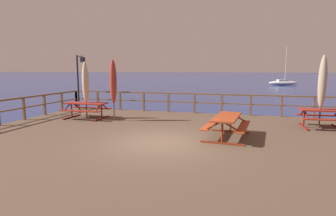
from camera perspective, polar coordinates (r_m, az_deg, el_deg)
ground_plane at (r=9.30m, az=-1.65°, el=-11.61°), size 600.00×600.00×0.00m
wooden_deck at (r=9.18m, az=-1.66°, el=-9.38°), size 15.11×12.92×0.76m
railing_waterside_far at (r=14.99m, az=5.54°, el=1.74°), size 14.91×0.10×1.09m
picnic_table_back_left at (r=13.90m, az=-16.66°, el=0.23°), size 2.02×1.40×0.78m
picnic_table_mid_right at (r=12.74m, az=29.32°, el=-1.21°), size 1.74×1.49×0.78m
picnic_table_front_right at (r=9.74m, az=12.15°, el=-2.82°), size 1.60×2.29×0.78m
patio_umbrella_tall_front at (r=13.82m, az=-16.81°, el=5.12°), size 0.32×0.32×2.75m
patio_umbrella_tall_back_left at (r=12.55m, az=29.47°, el=4.72°), size 0.32×0.32×2.94m
patio_umbrella_short_back at (r=12.83m, az=-11.34°, el=5.32°), size 0.32×0.32×2.82m
lamp_post_hooked at (r=16.85m, az=-17.92°, el=6.78°), size 0.65×0.36×3.20m
sailboat_distant at (r=59.50m, az=22.87°, el=4.89°), size 6.21×3.62×7.72m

